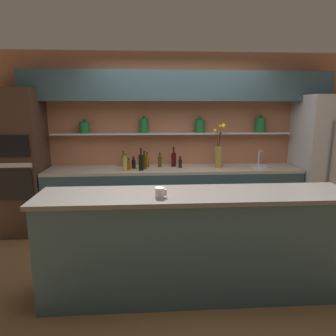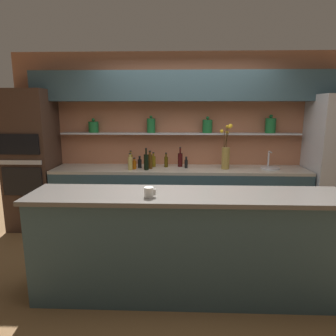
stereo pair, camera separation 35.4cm
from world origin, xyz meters
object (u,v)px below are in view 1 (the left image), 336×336
(oven_tower, at_px, (20,163))
(bottle_spirit_0, at_px, (125,164))
(bottle_spirit_2, at_px, (144,161))
(bottle_sauce_7, at_px, (129,165))
(coffee_mug, at_px, (160,192))
(refrigerator, at_px, (324,162))
(bottle_wine_8, at_px, (141,162))
(sink_fixture, at_px, (261,165))
(bottle_sauce_3, at_px, (180,163))
(flower_vase, at_px, (219,153))
(bottle_sauce_4, at_px, (134,164))
(bottle_oil_9, at_px, (124,160))
(bottle_wine_1, at_px, (174,159))
(bottle_oil_6, at_px, (160,161))
(bottle_oil_5, at_px, (147,161))

(oven_tower, bearing_deg, bottle_spirit_0, -5.40)
(bottle_spirit_2, height_order, bottle_sauce_7, bottle_spirit_2)
(bottle_spirit_2, xyz_separation_m, coffee_mug, (0.16, -1.73, 0.03))
(refrigerator, height_order, coffee_mug, refrigerator)
(bottle_wine_8, bearing_deg, sink_fixture, 4.69)
(refrigerator, distance_m, sink_fixture, 0.96)
(sink_fixture, distance_m, bottle_sauce_3, 1.22)
(flower_vase, relative_size, bottle_sauce_4, 3.68)
(bottle_sauce_4, distance_m, bottle_oil_9, 0.22)
(bottle_wine_1, bearing_deg, bottle_oil_6, -170.00)
(refrigerator, height_order, flower_vase, refrigerator)
(flower_vase, relative_size, bottle_spirit_2, 2.48)
(refrigerator, distance_m, bottle_wine_1, 2.26)
(bottle_oil_9, bearing_deg, oven_tower, -173.63)
(bottle_wine_1, distance_m, bottle_sauce_3, 0.14)
(bottle_wine_1, distance_m, bottle_oil_6, 0.21)
(flower_vase, xyz_separation_m, bottle_oil_9, (-1.41, 0.18, -0.12))
(bottle_oil_9, bearing_deg, refrigerator, -3.77)
(refrigerator, height_order, bottle_sauce_3, refrigerator)
(refrigerator, distance_m, bottle_oil_5, 2.66)
(sink_fixture, distance_m, bottle_spirit_0, 2.02)
(flower_vase, distance_m, bottle_oil_9, 1.42)
(oven_tower, height_order, bottle_sauce_4, oven_tower)
(bottle_sauce_3, bearing_deg, refrigerator, -1.61)
(sink_fixture, distance_m, bottle_wine_1, 1.31)
(bottle_sauce_3, bearing_deg, coffee_mug, -101.60)
(bottle_spirit_2, distance_m, bottle_oil_5, 0.15)
(refrigerator, xyz_separation_m, bottle_wine_1, (-2.26, 0.16, 0.04))
(sink_fixture, distance_m, bottle_sauce_7, 1.96)
(bottle_wine_8, bearing_deg, refrigerator, 2.03)
(sink_fixture, distance_m, bottle_oil_6, 1.51)
(bottle_wine_1, distance_m, bottle_sauce_4, 0.61)
(flower_vase, height_order, bottle_spirit_2, flower_vase)
(flower_vase, xyz_separation_m, bottle_sauce_4, (-1.25, 0.03, -0.14))
(bottle_wine_1, bearing_deg, bottle_sauce_4, -168.57)
(bottle_sauce_3, bearing_deg, bottle_oil_9, 170.71)
(bottle_oil_5, distance_m, bottle_oil_9, 0.36)
(bottle_wine_8, bearing_deg, oven_tower, 175.55)
(bottle_spirit_2, distance_m, coffee_mug, 1.74)
(flower_vase, height_order, bottle_oil_9, flower_vase)
(refrigerator, bearing_deg, bottle_oil_5, 176.91)
(bottle_spirit_2, relative_size, bottle_sauce_4, 1.49)
(sink_fixture, bearing_deg, flower_vase, -177.10)
(bottle_spirit_2, bearing_deg, oven_tower, 178.81)
(bottle_sauce_3, distance_m, bottle_sauce_7, 0.76)
(bottle_sauce_7, height_order, coffee_mug, coffee_mug)
(bottle_oil_9, bearing_deg, bottle_oil_6, -7.73)
(bottle_sauce_3, relative_size, coffee_mug, 1.64)
(flower_vase, xyz_separation_m, sink_fixture, (0.65, 0.03, -0.19))
(bottle_oil_5, bearing_deg, coffee_mug, -86.36)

